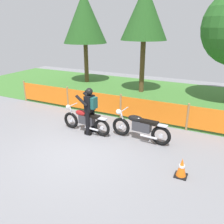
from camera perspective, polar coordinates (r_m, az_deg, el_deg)
name	(u,v)px	position (r m, az deg, el deg)	size (l,w,h in m)	color
ground	(79,152)	(7.42, -8.15, -9.71)	(24.00, 24.00, 0.02)	gray
grass_verge	(149,95)	(13.25, 8.96, 4.10)	(24.00, 7.61, 0.01)	#427A33
barrier_fence	(121,106)	(9.69, 2.15, 1.49)	(10.89, 0.08, 1.05)	#997547
tree_leftmost	(85,18)	(15.93, -6.75, 21.94)	(2.81, 2.81, 5.71)	brown
tree_near_left	(145,13)	(13.45, 8.00, 22.88)	(2.53, 2.53, 5.73)	brown
motorcycle_lead	(140,127)	(7.90, 6.85, -3.61)	(2.13, 0.63, 1.01)	black
motorcycle_trailing	(85,120)	(8.51, -6.53, -1.98)	(2.02, 0.59, 0.95)	black
rider_trailing	(90,108)	(8.21, -5.42, 0.88)	(0.69, 0.57, 1.69)	black
traffic_cone	(182,168)	(6.41, 16.69, -12.91)	(0.32, 0.32, 0.53)	black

